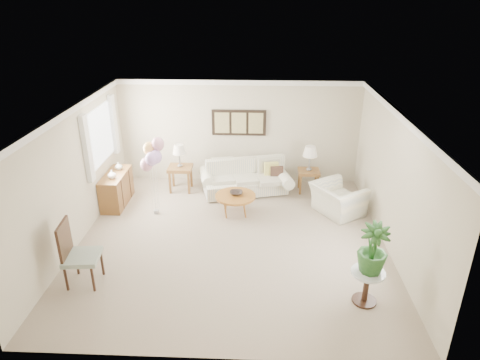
{
  "coord_description": "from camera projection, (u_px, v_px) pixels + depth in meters",
  "views": [
    {
      "loc": [
        0.48,
        -7.28,
        4.56
      ],
      "look_at": [
        0.13,
        0.6,
        1.05
      ],
      "focal_mm": 32.0,
      "sensor_mm": 36.0,
      "label": 1
    }
  ],
  "objects": [
    {
      "name": "lamp_right",
      "position": [
        310.0,
        152.0,
        10.18
      ],
      "size": [
        0.35,
        0.35,
        0.61
      ],
      "color": "gray",
      "rests_on": "end_table_right"
    },
    {
      "name": "vase_white",
      "position": [
        112.0,
        174.0,
        9.44
      ],
      "size": [
        0.2,
        0.2,
        0.19
      ],
      "primitive_type": "imported",
      "rotation": [
        0.0,
        0.0,
        0.1
      ],
      "color": "white",
      "rests_on": "credenza"
    },
    {
      "name": "armchair",
      "position": [
        338.0,
        199.0,
        9.44
      ],
      "size": [
        1.31,
        1.35,
        0.67
      ],
      "primitive_type": "imported",
      "rotation": [
        0.0,
        0.0,
        2.14
      ],
      "color": "#F5ECC7",
      "rests_on": "ground"
    },
    {
      "name": "coffee_table",
      "position": [
        235.0,
        197.0,
        9.38
      ],
      "size": [
        0.89,
        0.89,
        0.45
      ],
      "color": "#9D6A26",
      "rests_on": "ground"
    },
    {
      "name": "decor_bowl",
      "position": [
        236.0,
        193.0,
        9.38
      ],
      "size": [
        0.29,
        0.29,
        0.07
      ],
      "primitive_type": "imported",
      "rotation": [
        0.0,
        0.0,
        0.02
      ],
      "color": "#2C231F",
      "rests_on": "coffee_table"
    },
    {
      "name": "sofa",
      "position": [
        245.0,
        180.0,
        10.44
      ],
      "size": [
        2.37,
        1.29,
        0.8
      ],
      "color": "#F5ECC7",
      "rests_on": "ground"
    },
    {
      "name": "room_shell",
      "position": [
        226.0,
        163.0,
        7.95
      ],
      "size": [
        6.04,
        6.04,
        2.6
      ],
      "color": "#BEB59B",
      "rests_on": "ground"
    },
    {
      "name": "lamp_left",
      "position": [
        179.0,
        150.0,
        10.24
      ],
      "size": [
        0.32,
        0.32,
        0.56
      ],
      "color": "gray",
      "rests_on": "end_table_left"
    },
    {
      "name": "balloon_cluster",
      "position": [
        152.0,
        155.0,
        8.97
      ],
      "size": [
        0.51,
        0.45,
        1.76
      ],
      "color": "gray",
      "rests_on": "ground"
    },
    {
      "name": "side_table",
      "position": [
        367.0,
        279.0,
        6.67
      ],
      "size": [
        0.53,
        0.53,
        0.58
      ],
      "color": "silver",
      "rests_on": "ground"
    },
    {
      "name": "credenza",
      "position": [
        117.0,
        189.0,
        9.85
      ],
      "size": [
        0.46,
        1.2,
        0.74
      ],
      "color": "brown",
      "rests_on": "ground"
    },
    {
      "name": "end_table_left",
      "position": [
        180.0,
        170.0,
        10.45
      ],
      "size": [
        0.57,
        0.52,
        0.63
      ],
      "color": "brown",
      "rests_on": "ground"
    },
    {
      "name": "accent_chair",
      "position": [
        76.0,
        252.0,
        7.06
      ],
      "size": [
        0.61,
        0.61,
        1.15
      ],
      "color": "gray",
      "rests_on": "ground"
    },
    {
      "name": "end_table_right",
      "position": [
        309.0,
        174.0,
        10.41
      ],
      "size": [
        0.51,
        0.47,
        0.56
      ],
      "color": "brown",
      "rests_on": "ground"
    },
    {
      "name": "vase_sage",
      "position": [
        119.0,
        166.0,
        9.9
      ],
      "size": [
        0.22,
        0.22,
        0.18
      ],
      "primitive_type": "imported",
      "rotation": [
        0.0,
        0.0,
        0.36
      ],
      "color": "#ACB3A8",
      "rests_on": "credenza"
    },
    {
      "name": "wall_art_triptych",
      "position": [
        239.0,
        123.0,
        10.59
      ],
      "size": [
        1.35,
        0.06,
        0.65
      ],
      "color": "black",
      "rests_on": "ground"
    },
    {
      "name": "ground_plane",
      "position": [
        232.0,
        240.0,
        8.52
      ],
      "size": [
        6.0,
        6.0,
        0.0
      ],
      "primitive_type": "plane",
      "color": "#A08E7F"
    },
    {
      "name": "potted_plant",
      "position": [
        373.0,
        249.0,
        6.46
      ],
      "size": [
        0.49,
        0.49,
        0.82
      ],
      "primitive_type": "imported",
      "rotation": [
        0.0,
        0.0,
        -0.08
      ],
      "color": "#1B4C1C",
      "rests_on": "side_table"
    }
  ]
}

